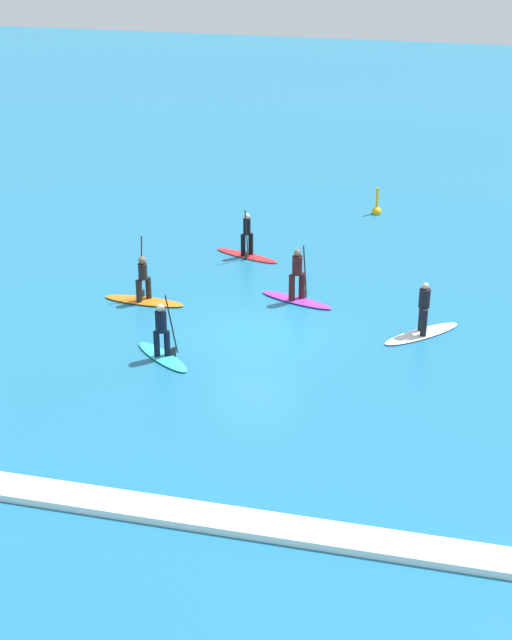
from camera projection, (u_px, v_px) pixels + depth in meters
name	position (u px, v px, depth m)	size (l,w,h in m)	color
ground_plane	(256.00, 334.00, 30.76)	(120.00, 120.00, 0.00)	#1E6B93
surfer_on_red_board	(247.00, 245.00, 36.78)	(2.78, 1.48, 2.00)	red
surfer_on_orange_board	(144.00, 292.00, 32.90)	(2.89, 0.83, 2.24)	orange
surfer_on_purple_board	(297.00, 287.00, 32.90)	(2.76, 1.45, 2.02)	purple
surfer_on_teal_board	(162.00, 342.00, 29.03)	(2.34, 2.03, 2.10)	#33C6CC
surfer_on_white_board	(423.00, 321.00, 30.52)	(2.54, 2.58, 1.79)	white
marker_buoy	(377.00, 210.00, 41.51)	(0.41, 0.41, 1.26)	yellow
wave_crest	(154.00, 509.00, 22.16)	(21.60, 0.90, 0.18)	white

